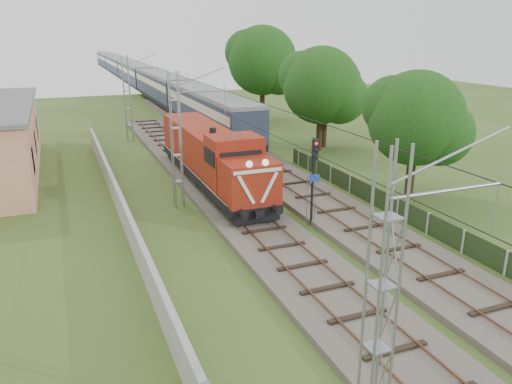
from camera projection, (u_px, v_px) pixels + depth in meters
name	position (u px, v px, depth m)	size (l,w,h in m)	color
ground	(319.00, 288.00, 20.54)	(140.00, 140.00, 0.00)	#3B501E
track_main	(256.00, 226.00, 26.68)	(4.20, 70.00, 0.45)	#6B6054
track_side	(254.00, 161.00, 39.92)	(4.20, 80.00, 0.45)	#6B6054
catenary	(177.00, 141.00, 28.87)	(3.31, 70.00, 8.00)	gray
boundary_wall	(119.00, 202.00, 28.63)	(0.25, 40.00, 1.50)	#9E9E99
fence	(428.00, 224.00, 25.83)	(0.12, 32.00, 1.20)	black
locomotive	(211.00, 155.00, 33.18)	(2.96, 16.92, 4.30)	black
coach_rake	(134.00, 73.00, 93.23)	(3.24, 120.97, 3.74)	black
signal_post	(314.00, 167.00, 26.08)	(0.51, 0.42, 4.85)	black
tree_a	(417.00, 119.00, 30.45)	(6.13, 5.84, 7.95)	#382317
tree_b	(326.00, 87.00, 43.97)	(6.63, 6.31, 8.59)	#382317
tree_c	(322.00, 86.00, 42.53)	(6.92, 6.59, 8.98)	#382317
tree_d	(263.00, 61.00, 57.66)	(8.35, 7.95, 10.82)	#382317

